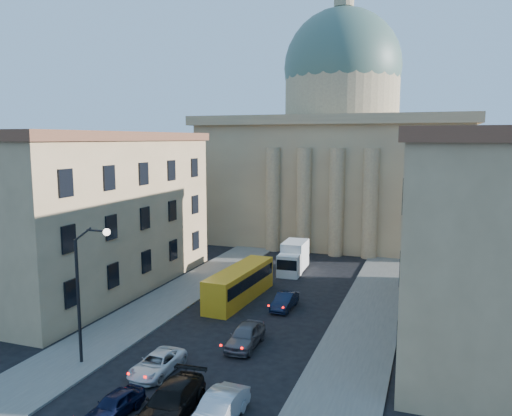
# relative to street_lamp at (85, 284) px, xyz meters

# --- Properties ---
(sidewalk_left) EXTENTS (5.00, 60.00, 0.15)m
(sidewalk_left) POSITION_rel_street_lamp_xyz_m (-1.53, 10.00, -5.21)
(sidewalk_left) COLOR #5C5954
(sidewalk_left) RESTS_ON ground
(sidewalk_right) EXTENTS (5.00, 60.00, 0.15)m
(sidewalk_right) POSITION_rel_street_lamp_xyz_m (15.47, 10.00, -5.21)
(sidewalk_right) COLOR #5C5954
(sidewalk_right) RESTS_ON ground
(church) EXTENTS (68.02, 28.76, 36.60)m
(church) POSITION_rel_street_lamp_xyz_m (6.97, 47.47, 6.59)
(church) COLOR #897154
(church) RESTS_ON ground
(building_left) EXTENTS (11.60, 26.60, 14.70)m
(building_left) POSITION_rel_street_lamp_xyz_m (-10.03, 14.00, 2.14)
(building_left) COLOR tan
(building_left) RESTS_ON ground
(building_right) EXTENTS (11.60, 26.60, 14.70)m
(building_right) POSITION_rel_street_lamp_xyz_m (23.97, 14.00, 2.14)
(building_right) COLOR tan
(building_right) RESTS_ON ground
(street_lamp) EXTENTS (2.62, 0.44, 8.83)m
(street_lamp) POSITION_rel_street_lamp_xyz_m (0.00, 0.00, 0.00)
(street_lamp) COLOR black
(street_lamp) RESTS_ON ground
(car_left_near) EXTENTS (1.85, 3.75, 1.23)m
(car_left_near) POSITION_rel_street_lamp_xyz_m (5.04, -4.32, -4.67)
(car_left_near) COLOR black
(car_left_near) RESTS_ON ground
(car_right_near) EXTENTS (1.76, 4.56, 1.48)m
(car_right_near) POSITION_rel_street_lamp_xyz_m (10.34, -3.17, -4.54)
(car_right_near) COLOR #A7ABAF
(car_right_near) RESTS_ON ground
(car_left_mid) EXTENTS (2.11, 4.42, 1.22)m
(car_left_mid) POSITION_rel_street_lamp_xyz_m (4.64, 0.49, -4.68)
(car_left_mid) COLOR silver
(car_left_mid) RESTS_ON ground
(car_right_mid) EXTENTS (2.55, 5.56, 1.58)m
(car_right_mid) POSITION_rel_street_lamp_xyz_m (7.77, -3.39, -4.50)
(car_right_mid) COLOR black
(car_right_mid) RESTS_ON ground
(car_right_far) EXTENTS (1.96, 4.58, 1.54)m
(car_right_far) POSITION_rel_street_lamp_xyz_m (8.25, 5.97, -4.51)
(car_right_far) COLOR #525156
(car_right_far) RESTS_ON ground
(car_right_distant) EXTENTS (1.49, 4.02, 1.31)m
(car_right_distant) POSITION_rel_street_lamp_xyz_m (8.62, 14.20, -4.63)
(car_right_distant) COLOR black
(car_right_distant) RESTS_ON ground
(city_bus) EXTENTS (2.91, 10.23, 2.85)m
(city_bus) POSITION_rel_street_lamp_xyz_m (4.23, 15.16, -3.75)
(city_bus) COLOR gold
(city_bus) RESTS_ON ground
(box_truck) EXTENTS (2.45, 5.80, 3.14)m
(box_truck) POSITION_rel_street_lamp_xyz_m (6.17, 25.75, -3.80)
(box_truck) COLOR silver
(box_truck) RESTS_ON ground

